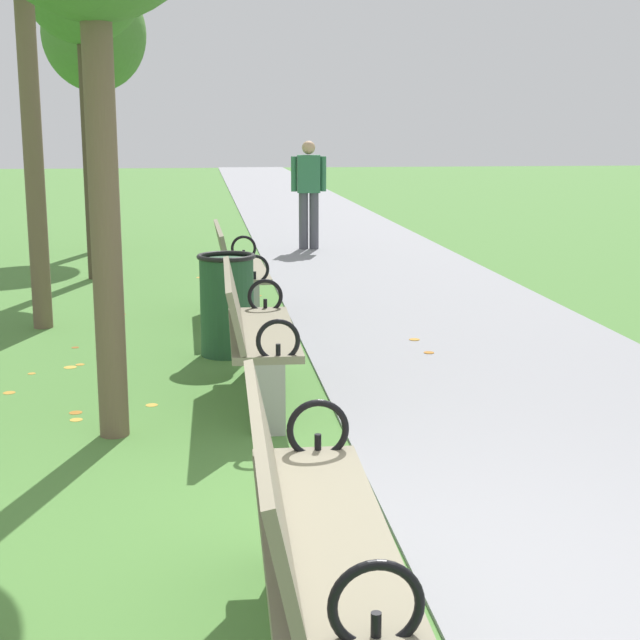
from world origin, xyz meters
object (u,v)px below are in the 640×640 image
at_px(park_bench_3, 237,269).
at_px(tree_5, 94,37).
at_px(trash_bin, 227,304).
at_px(pedestrian_walking, 309,189).
at_px(park_bench_1, 308,528).
at_px(park_bench_2, 255,331).

distance_m(park_bench_3, tree_5, 6.40).
relative_size(park_bench_3, tree_5, 0.40).
bearing_deg(trash_bin, pedestrian_walking, 77.76).
bearing_deg(pedestrian_walking, park_bench_1, -96.54).
relative_size(park_bench_3, trash_bin, 1.91).
height_order(park_bench_1, park_bench_3, same).
relative_size(pedestrian_walking, trash_bin, 1.93).
distance_m(tree_5, trash_bin, 7.78).
bearing_deg(tree_5, pedestrian_walking, -9.12).
bearing_deg(tree_5, park_bench_3, -71.70).
bearing_deg(park_bench_1, park_bench_3, 90.00).
height_order(park_bench_2, tree_5, tree_5).
bearing_deg(park_bench_2, park_bench_3, 90.00).
distance_m(park_bench_1, tree_5, 12.12).
bearing_deg(tree_5, park_bench_2, -77.77).
xyz_separation_m(park_bench_1, park_bench_3, (-0.00, 6.15, 0.00)).
bearing_deg(park_bench_3, park_bench_2, -90.00).
xyz_separation_m(park_bench_3, trash_bin, (-0.15, -1.56, -0.06)).
distance_m(park_bench_3, trash_bin, 1.57).
xyz_separation_m(park_bench_1, tree_5, (-1.83, 11.69, 2.66)).
distance_m(park_bench_3, pedestrian_walking, 5.21).
xyz_separation_m(tree_5, pedestrian_walking, (3.11, -0.50, -2.21)).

